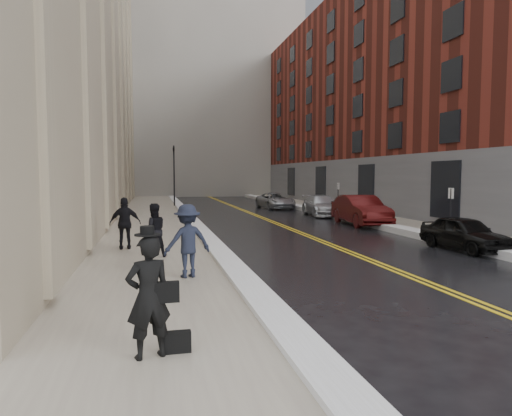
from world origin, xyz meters
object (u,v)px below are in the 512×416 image
pedestrian_main (148,297)px  pedestrian_c (125,223)px  pedestrian_b (187,241)px  car_silver_far (275,201)px  car_maroon (361,210)px  car_black (464,233)px  pedestrian_a (154,230)px  car_silver_near (322,206)px

pedestrian_main → pedestrian_c: 10.11m
pedestrian_main → pedestrian_b: bearing=-117.6°
car_silver_far → pedestrian_b: (-8.94, -24.22, 0.44)m
car_maroon → car_black: bearing=-86.8°
pedestrian_a → car_maroon: bearing=-154.1°
pedestrian_c → pedestrian_b: bearing=106.5°
car_black → pedestrian_main: pedestrian_main is taller
car_maroon → car_silver_far: bearing=99.4°
car_silver_far → pedestrian_b: bearing=-115.0°
car_silver_far → car_maroon: bearing=-88.6°
pedestrian_a → pedestrian_c: pedestrian_c is taller
car_maroon → pedestrian_a: (-11.18, -8.32, 0.19)m
car_black → car_silver_near: bearing=86.9°
car_maroon → pedestrian_b: size_ratio=2.67×
car_maroon → pedestrian_main: pedestrian_main is taller
pedestrian_b → car_silver_near: bearing=-135.2°
pedestrian_main → pedestrian_b: 5.21m
car_silver_near → pedestrian_c: bearing=-129.8°
car_silver_near → pedestrian_b: pedestrian_b is taller
car_silver_near → pedestrian_a: bearing=-123.5°
pedestrian_main → pedestrian_c: pedestrian_c is taller
car_silver_near → pedestrian_b: (-10.31, -17.28, 0.40)m
car_silver_far → pedestrian_c: size_ratio=2.55×
pedestrian_a → pedestrian_c: bearing=-72.8°
car_black → pedestrian_main: 13.79m
pedestrian_main → car_maroon: bearing=-141.5°
car_silver_far → pedestrian_main: size_ratio=2.62×
pedestrian_main → pedestrian_c: (-0.88, 10.07, 0.02)m
car_maroon → pedestrian_main: (-11.27, -16.55, 0.22)m
car_black → car_silver_far: car_silver_far is taller
car_black → pedestrian_a: 11.19m
car_maroon → pedestrian_c: size_ratio=2.73×
car_silver_far → pedestrian_main: 30.96m
car_silver_near → pedestrian_b: 20.13m
pedestrian_c → car_silver_near: bearing=-138.2°
car_silver_near → pedestrian_a: 18.04m
car_maroon → car_silver_near: (-0.02, 5.85, -0.14)m
pedestrian_a → pedestrian_c: 2.08m
car_maroon → pedestrian_b: 15.41m
car_black → car_silver_far: size_ratio=0.79×
car_black → pedestrian_b: 10.72m
car_maroon → pedestrian_b: (-10.33, -11.43, 0.26)m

